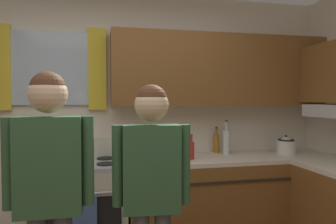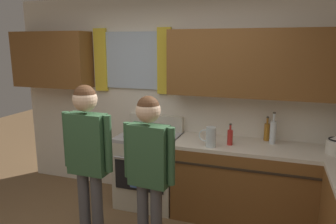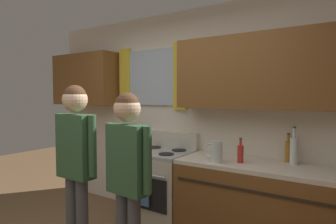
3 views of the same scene
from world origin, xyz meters
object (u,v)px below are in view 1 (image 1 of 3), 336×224
at_px(stove_oven, 86,208).
at_px(water_pitcher, 175,151).
at_px(stovetop_kettle, 286,145).
at_px(adult_in_plaid, 152,178).
at_px(bottle_sauce_red, 191,150).
at_px(bottle_oil_amber, 216,143).
at_px(adult_left, 49,176).
at_px(bottle_tall_clear, 226,141).

relative_size(stove_oven, water_pitcher, 5.00).
distance_m(stovetop_kettle, adult_in_plaid, 1.96).
xyz_separation_m(bottle_sauce_red, water_pitcher, (-0.20, -0.13, 0.02)).
distance_m(bottle_oil_amber, adult_left, 2.05).
xyz_separation_m(bottle_oil_amber, bottle_tall_clear, (0.07, -0.11, 0.03)).
bearing_deg(stovetop_kettle, adult_left, -154.30).
relative_size(bottle_oil_amber, stovetop_kettle, 1.04).
distance_m(bottle_tall_clear, adult_left, 2.04).
bearing_deg(water_pitcher, bottle_oil_amber, 37.22).
xyz_separation_m(stovetop_kettle, adult_left, (-2.25, -1.08, 0.05)).
bearing_deg(stove_oven, bottle_oil_amber, 9.91).
height_order(bottle_tall_clear, adult_left, adult_left).
distance_m(stove_oven, adult_left, 1.25).
xyz_separation_m(bottle_tall_clear, adult_in_plaid, (-1.01, -1.22, -0.04)).
distance_m(bottle_tall_clear, bottle_sauce_red, 0.50).
xyz_separation_m(adult_left, adult_in_plaid, (0.61, 0.01, -0.04)).
xyz_separation_m(bottle_sauce_red, adult_left, (-1.17, -1.03, 0.05)).
xyz_separation_m(bottle_tall_clear, stovetop_kettle, (0.63, -0.15, -0.05)).
relative_size(stovetop_kettle, water_pitcher, 1.24).
height_order(bottle_oil_amber, bottle_sauce_red, bottle_oil_amber).
height_order(bottle_sauce_red, adult_in_plaid, adult_in_plaid).
height_order(bottle_tall_clear, adult_in_plaid, adult_in_plaid).
relative_size(bottle_oil_amber, bottle_sauce_red, 1.16).
distance_m(bottle_oil_amber, stovetop_kettle, 0.74).
bearing_deg(bottle_oil_amber, stove_oven, -170.09).
distance_m(bottle_oil_amber, adult_in_plaid, 1.63).
height_order(bottle_oil_amber, adult_left, adult_left).
bearing_deg(bottle_tall_clear, adult_left, -142.86).
bearing_deg(bottle_tall_clear, stove_oven, -174.80).
bearing_deg(bottle_sauce_red, adult_in_plaid, -118.95).
xyz_separation_m(stove_oven, adult_left, (-0.16, -1.10, 0.57)).
xyz_separation_m(stovetop_kettle, adult_in_plaid, (-1.64, -1.07, 0.00)).
relative_size(stove_oven, bottle_sauce_red, 4.48).
height_order(stove_oven, bottle_sauce_red, bottle_sauce_red).
bearing_deg(adult_in_plaid, stove_oven, 112.41).
height_order(stove_oven, bottle_oil_amber, bottle_oil_amber).
height_order(bottle_tall_clear, bottle_sauce_red, bottle_tall_clear).
height_order(bottle_sauce_red, stovetop_kettle, bottle_sauce_red).
bearing_deg(bottle_sauce_red, stovetop_kettle, 2.82).
xyz_separation_m(stove_oven, adult_in_plaid, (0.45, -1.08, 0.53)).
distance_m(stovetop_kettle, water_pitcher, 1.29).
distance_m(bottle_sauce_red, adult_left, 1.56).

